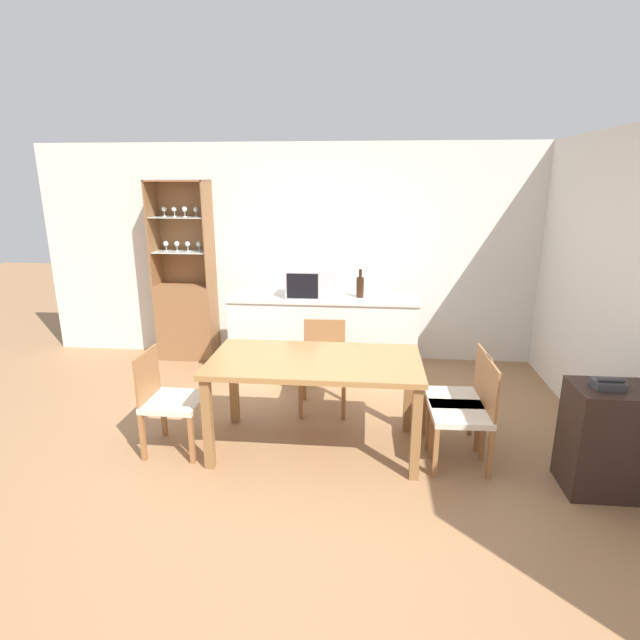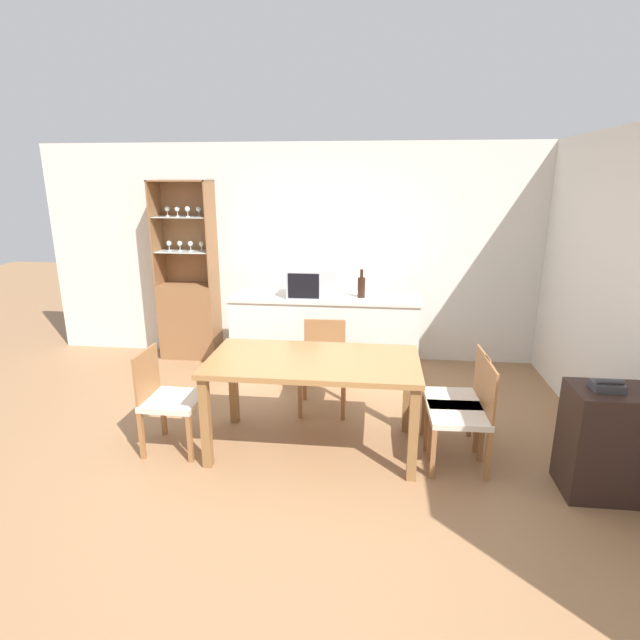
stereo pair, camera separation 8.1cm
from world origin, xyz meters
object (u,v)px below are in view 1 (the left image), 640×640
object	(u,v)px
dining_table	(315,370)
telephone	(608,384)
dining_chair_head_far	(323,365)
dining_chair_side_right_far	(460,398)
dining_chair_side_right_near	(466,413)
side_cabinet	(607,439)
dining_chair_side_left_near	(169,400)
microwave	(311,283)
wine_bottle	(360,286)
display_cabinet	(187,307)

from	to	relation	value
dining_table	telephone	bearing A→B (deg)	-10.80
dining_table	dining_chair_head_far	bearing A→B (deg)	90.11
dining_chair_side_right_far	dining_chair_side_right_near	distance (m)	0.26
side_cabinet	telephone	bearing A→B (deg)	-168.44
telephone	dining_chair_side_right_far	bearing A→B (deg)	148.95
dining_chair_side_left_near	side_cabinet	size ratio (longest dim) A/B	1.07
dining_chair_side_right_far	dining_chair_side_right_near	bearing A→B (deg)	177.32
dining_table	dining_chair_side_right_far	distance (m)	1.20
dining_chair_side_right_near	microwave	xyz separation A→B (m)	(-1.37, 1.64, 0.64)
dining_chair_side_right_far	wine_bottle	xyz separation A→B (m)	(-0.85, 1.39, 0.61)
wine_bottle	dining_chair_side_left_near	bearing A→B (deg)	-131.91
dining_chair_side_right_near	dining_chair_side_right_far	bearing A→B (deg)	-1.54
dining_chair_side_right_near	wine_bottle	distance (m)	1.96
dining_chair_head_far	side_cabinet	size ratio (longest dim) A/B	1.07
dining_table	wine_bottle	distance (m)	1.60
dining_chair_side_right_near	side_cabinet	bearing A→B (deg)	-106.39
dining_chair_side_right_far	wine_bottle	world-z (taller)	wine_bottle
display_cabinet	dining_table	distance (m)	2.72
dining_table	dining_chair_side_right_near	distance (m)	1.20
dining_chair_head_far	telephone	distance (m)	2.37
dining_table	microwave	distance (m)	1.57
dining_chair_side_left_near	telephone	distance (m)	3.23
telephone	microwave	bearing A→B (deg)	139.59
dining_chair_side_left_near	wine_bottle	world-z (taller)	wine_bottle
dining_chair_side_right_far	dining_chair_side_left_near	distance (m)	2.35
display_cabinet	microwave	size ratio (longest dim) A/B	4.20
display_cabinet	dining_chair_head_far	size ratio (longest dim) A/B	2.55
telephone	dining_chair_side_left_near	bearing A→B (deg)	175.40
dining_chair_head_far	wine_bottle	distance (m)	1.03
dining_chair_side_left_near	display_cabinet	bearing A→B (deg)	-162.99
dining_chair_head_far	side_cabinet	world-z (taller)	dining_chair_head_far
dining_chair_head_far	dining_chair_side_left_near	distance (m)	1.47
microwave	side_cabinet	distance (m)	3.04
side_cabinet	telephone	xyz separation A→B (m)	(-0.06, -0.01, 0.42)
dining_chair_side_right_far	dining_chair_head_far	distance (m)	1.33
dining_chair_side_right_far	side_cabinet	bearing A→B (deg)	-121.44
wine_bottle	side_cabinet	xyz separation A→B (m)	(1.77, -1.90, -0.65)
dining_chair_side_right_far	side_cabinet	xyz separation A→B (m)	(0.92, -0.51, -0.04)
dining_chair_side_right_far	dining_chair_side_right_near	size ratio (longest dim) A/B	1.00
display_cabinet	microwave	distance (m)	1.74
dining_chair_side_right_near	telephone	world-z (taller)	telephone
dining_chair_head_far	dining_chair_side_left_near	xyz separation A→B (m)	(-1.16, -0.90, 0.00)
display_cabinet	microwave	bearing A→B (deg)	-18.61
display_cabinet	side_cabinet	world-z (taller)	display_cabinet
microwave	dining_chair_head_far	bearing A→B (deg)	-74.98
dining_chair_head_far	wine_bottle	xyz separation A→B (m)	(0.32, 0.76, 0.61)
display_cabinet	dining_chair_side_right_far	distance (m)	3.53
dining_chair_head_far	microwave	world-z (taller)	microwave
dining_chair_side_right_near	display_cabinet	bearing A→B (deg)	52.12
display_cabinet	side_cabinet	size ratio (longest dim) A/B	2.73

